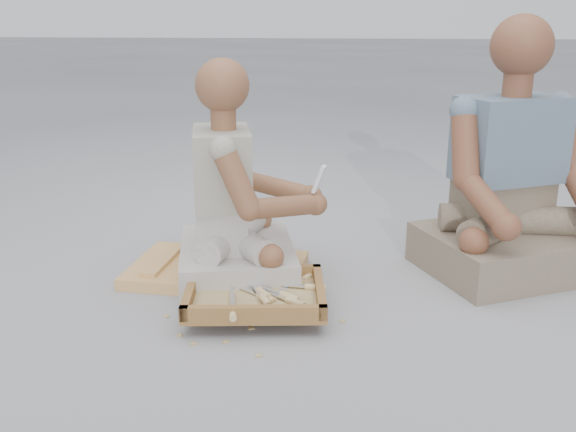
# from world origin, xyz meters

# --- Properties ---
(ground) EXTENTS (60.00, 60.00, 0.00)m
(ground) POSITION_xyz_m (0.00, 0.00, 0.00)
(ground) COLOR #98989D
(ground) RESTS_ON ground
(carved_panel) EXTENTS (0.65, 0.45, 0.04)m
(carved_panel) POSITION_xyz_m (-0.31, 0.39, 0.02)
(carved_panel) COLOR #AA8A42
(carved_panel) RESTS_ON ground
(tool_tray) EXTENTS (0.49, 0.42, 0.06)m
(tool_tray) POSITION_xyz_m (-0.11, 0.09, 0.06)
(tool_tray) COLOR brown
(tool_tray) RESTS_ON carved_panel
(chisel_0) EXTENTS (0.15, 0.19, 0.02)m
(chisel_0) POSITION_xyz_m (-0.10, 0.09, 0.08)
(chisel_0) COLOR white
(chisel_0) RESTS_ON tool_tray
(chisel_1) EXTENTS (0.19, 0.14, 0.02)m
(chisel_1) POSITION_xyz_m (-0.09, 0.07, 0.07)
(chisel_1) COLOR white
(chisel_1) RESTS_ON tool_tray
(chisel_2) EXTENTS (0.22, 0.03, 0.02)m
(chisel_2) POSITION_xyz_m (0.05, 0.16, 0.07)
(chisel_2) COLOR white
(chisel_2) RESTS_ON tool_tray
(chisel_3) EXTENTS (0.13, 0.20, 0.02)m
(chisel_3) POSITION_xyz_m (0.03, 0.24, 0.07)
(chisel_3) COLOR white
(chisel_3) RESTS_ON tool_tray
(chisel_4) EXTENTS (0.20, 0.13, 0.02)m
(chisel_4) POSITION_xyz_m (-0.02, 0.07, 0.08)
(chisel_4) COLOR white
(chisel_4) RESTS_ON tool_tray
(chisel_5) EXTENTS (0.12, 0.20, 0.02)m
(chisel_5) POSITION_xyz_m (-0.08, 0.04, 0.08)
(chisel_5) COLOR white
(chisel_5) RESTS_ON tool_tray
(chisel_6) EXTENTS (0.07, 0.22, 0.02)m
(chisel_6) POSITION_xyz_m (-0.16, -0.07, 0.08)
(chisel_6) COLOR white
(chisel_6) RESTS_ON tool_tray
(chisel_7) EXTENTS (0.19, 0.14, 0.02)m
(chisel_7) POSITION_xyz_m (0.01, 0.04, 0.07)
(chisel_7) COLOR white
(chisel_7) RESTS_ON tool_tray
(wood_chip_0) EXTENTS (0.02, 0.02, 0.00)m
(wood_chip_0) POSITION_xyz_m (-0.06, -0.19, 0.00)
(wood_chip_0) COLOR tan
(wood_chip_0) RESTS_ON ground
(wood_chip_1) EXTENTS (0.02, 0.02, 0.00)m
(wood_chip_1) POSITION_xyz_m (0.03, 0.46, 0.00)
(wood_chip_1) COLOR tan
(wood_chip_1) RESTS_ON ground
(wood_chip_2) EXTENTS (0.02, 0.02, 0.00)m
(wood_chip_2) POSITION_xyz_m (-0.25, 0.40, 0.00)
(wood_chip_2) COLOR tan
(wood_chip_2) RESTS_ON ground
(wood_chip_3) EXTENTS (0.02, 0.02, 0.00)m
(wood_chip_3) POSITION_xyz_m (-0.29, 0.45, 0.00)
(wood_chip_3) COLOR tan
(wood_chip_3) RESTS_ON ground
(wood_chip_4) EXTENTS (0.02, 0.02, 0.00)m
(wood_chip_4) POSITION_xyz_m (0.04, 0.20, 0.00)
(wood_chip_4) COLOR tan
(wood_chip_4) RESTS_ON ground
(wood_chip_5) EXTENTS (0.02, 0.02, 0.00)m
(wood_chip_5) POSITION_xyz_m (-0.31, 0.27, 0.00)
(wood_chip_5) COLOR tan
(wood_chip_5) RESTS_ON ground
(wood_chip_6) EXTENTS (0.02, 0.02, 0.00)m
(wood_chip_6) POSITION_xyz_m (0.17, 0.06, 0.00)
(wood_chip_6) COLOR tan
(wood_chip_6) RESTS_ON ground
(wood_chip_7) EXTENTS (0.02, 0.02, 0.00)m
(wood_chip_7) POSITION_xyz_m (-0.11, -0.03, 0.00)
(wood_chip_7) COLOR tan
(wood_chip_7) RESTS_ON ground
(wood_chip_8) EXTENTS (0.02, 0.02, 0.00)m
(wood_chip_8) POSITION_xyz_m (-0.46, 0.21, 0.00)
(wood_chip_8) COLOR tan
(wood_chip_8) RESTS_ON ground
(wood_chip_9) EXTENTS (0.02, 0.02, 0.00)m
(wood_chip_9) POSITION_xyz_m (-0.40, 0.02, 0.00)
(wood_chip_9) COLOR tan
(wood_chip_9) RESTS_ON ground
(wood_chip_10) EXTENTS (0.02, 0.02, 0.00)m
(wood_chip_10) POSITION_xyz_m (-0.32, -0.10, 0.00)
(wood_chip_10) COLOR tan
(wood_chip_10) RESTS_ON ground
(wood_chip_11) EXTENTS (0.02, 0.02, 0.00)m
(wood_chip_11) POSITION_xyz_m (-0.17, -0.12, 0.00)
(wood_chip_11) COLOR tan
(wood_chip_11) RESTS_ON ground
(wood_chip_12) EXTENTS (0.02, 0.02, 0.00)m
(wood_chip_12) POSITION_xyz_m (-0.04, 0.06, 0.00)
(wood_chip_12) COLOR tan
(wood_chip_12) RESTS_ON ground
(wood_chip_13) EXTENTS (0.02, 0.02, 0.00)m
(wood_chip_13) POSITION_xyz_m (-0.26, -0.15, 0.00)
(wood_chip_13) COLOR tan
(wood_chip_13) RESTS_ON ground
(craftsman) EXTENTS (0.59, 0.60, 0.80)m
(craftsman) POSITION_xyz_m (-0.24, 0.37, 0.27)
(craftsman) COLOR #BAB6AC
(craftsman) RESTS_ON ground
(companion) EXTENTS (0.76, 0.70, 0.94)m
(companion) POSITION_xyz_m (0.77, 0.59, 0.31)
(companion) COLOR #786B56
(companion) RESTS_ON ground
(mobile_phone) EXTENTS (0.05, 0.05, 0.10)m
(mobile_phone) POSITION_xyz_m (0.06, 0.39, 0.38)
(mobile_phone) COLOR silver
(mobile_phone) RESTS_ON craftsman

